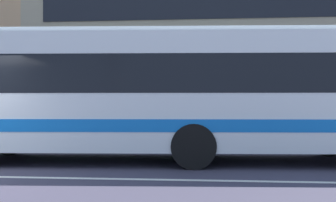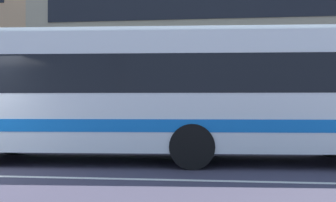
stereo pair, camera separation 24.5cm
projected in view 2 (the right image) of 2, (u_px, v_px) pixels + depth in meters
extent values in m
cube|color=#22612C|center=(51.00, 130.00, 14.70)|extent=(12.95, 1.10, 1.00)
cube|color=tan|center=(305.00, 30.00, 20.99)|extent=(25.17, 8.82, 10.19)
cube|color=silver|center=(165.00, 93.00, 10.40)|extent=(10.89, 3.21, 2.70)
cube|color=black|center=(165.00, 77.00, 10.40)|extent=(10.25, 3.19, 0.86)
cube|color=blue|center=(165.00, 123.00, 10.40)|extent=(10.68, 3.22, 0.28)
cube|color=white|center=(165.00, 36.00, 10.41)|extent=(10.44, 2.78, 0.12)
cylinder|color=black|center=(13.00, 137.00, 11.82)|extent=(1.02, 0.34, 1.00)
cylinder|color=black|center=(192.00, 146.00, 9.18)|extent=(1.02, 0.34, 1.00)
cylinder|color=black|center=(192.00, 137.00, 11.54)|extent=(1.02, 0.34, 1.00)
cylinder|color=black|center=(330.00, 138.00, 11.34)|extent=(1.02, 0.34, 1.00)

